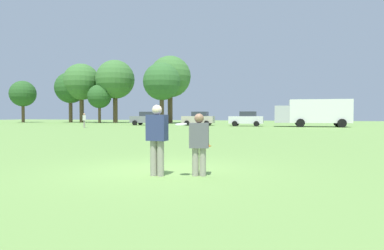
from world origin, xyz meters
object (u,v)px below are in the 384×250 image
at_px(traffic_cone, 207,141).
at_px(bystander_sideline_watcher, 84,120).
at_px(parked_car_mid_left, 199,118).
at_px(player_thrower, 157,136).
at_px(box_truck, 314,112).
at_px(player_defender, 199,141).
at_px(frisbee, 181,124).
at_px(parked_car_center, 247,119).
at_px(parked_car_near_left, 147,118).

distance_m(traffic_cone, bystander_sideline_watcher, 25.41).
xyz_separation_m(parked_car_mid_left, bystander_sideline_watcher, (-9.53, -11.58, -0.03)).
height_order(player_thrower, box_truck, box_truck).
bearing_deg(player_defender, bystander_sideline_watcher, 129.44).
xyz_separation_m(player_defender, frisbee, (-0.31, -0.38, 0.41)).
relative_size(traffic_cone, parked_car_center, 0.11).
bearing_deg(parked_car_mid_left, traffic_cone, -72.69).
relative_size(frisbee, parked_car_center, 0.06).
xyz_separation_m(traffic_cone, box_truck, (5.34, 27.92, 1.52)).
relative_size(player_defender, traffic_cone, 3.07).
bearing_deg(parked_car_center, box_truck, -1.19).
relative_size(traffic_cone, parked_car_mid_left, 0.11).
height_order(frisbee, parked_car_center, parked_car_center).
distance_m(player_defender, frisbee, 0.64).
height_order(player_thrower, traffic_cone, player_thrower).
height_order(traffic_cone, parked_car_near_left, parked_car_near_left).
bearing_deg(parked_car_center, player_thrower, -84.53).
bearing_deg(player_thrower, bystander_sideline_watcher, 127.79).
xyz_separation_m(frisbee, traffic_cone, (-1.51, 7.80, -1.00)).
relative_size(parked_car_mid_left, parked_car_center, 1.00).
relative_size(player_defender, parked_car_mid_left, 0.34).
bearing_deg(traffic_cone, parked_car_center, 95.19).
bearing_deg(bystander_sideline_watcher, player_thrower, -52.21).
xyz_separation_m(traffic_cone, parked_car_near_left, (-16.03, 27.96, 0.69)).
bearing_deg(parked_car_near_left, box_truck, -0.09).
bearing_deg(traffic_cone, frisbee, -79.06).
bearing_deg(player_defender, frisbee, -129.14).
bearing_deg(bystander_sideline_watcher, box_truck, 23.87).
xyz_separation_m(player_thrower, parked_car_near_left, (-16.91, 35.67, -0.02)).
height_order(player_defender, box_truck, box_truck).
bearing_deg(frisbee, parked_car_mid_left, 105.99).
bearing_deg(parked_car_near_left, player_thrower, -64.64).
xyz_separation_m(traffic_cone, bystander_sideline_watcher, (-18.55, 17.35, 0.67)).
height_order(traffic_cone, parked_car_center, parked_car_center).
xyz_separation_m(parked_car_near_left, box_truck, (21.37, -0.03, 0.83)).
height_order(player_thrower, frisbee, player_thrower).
relative_size(player_defender, parked_car_near_left, 0.34).
height_order(player_defender, parked_car_near_left, parked_car_near_left).
bearing_deg(player_thrower, traffic_cone, 96.50).
bearing_deg(parked_car_near_left, player_defender, -63.23).
xyz_separation_m(parked_car_near_left, parked_car_mid_left, (7.01, 0.98, 0.00)).
relative_size(frisbee, box_truck, 0.03).
relative_size(parked_car_near_left, box_truck, 0.50).
relative_size(parked_car_center, bystander_sideline_watcher, 2.72).
xyz_separation_m(frisbee, box_truck, (3.83, 35.73, 0.53)).
bearing_deg(parked_car_mid_left, frisbee, -74.01).
bearing_deg(player_thrower, parked_car_near_left, 115.36).
height_order(parked_car_center, bystander_sideline_watcher, parked_car_center).
relative_size(parked_car_mid_left, bystander_sideline_watcher, 2.72).
bearing_deg(bystander_sideline_watcher, parked_car_center, 33.86).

